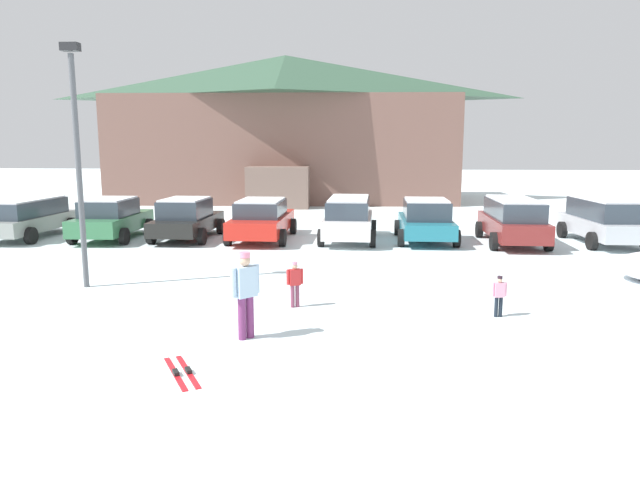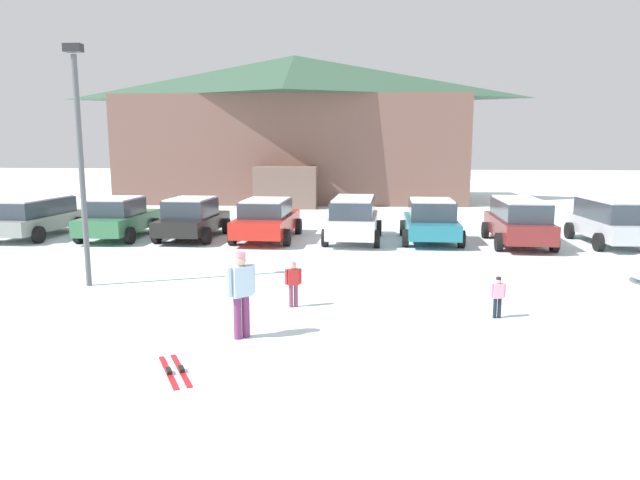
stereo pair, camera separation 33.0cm
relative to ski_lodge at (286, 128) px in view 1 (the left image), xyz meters
name	(u,v)px [view 1 (the left image)]	position (x,y,z in m)	size (l,w,h in m)	color
ground	(249,413)	(3.57, -31.19, -4.78)	(160.00, 160.00, 0.00)	silver
ski_lodge	(286,128)	(0.00, 0.00, 0.00)	(22.60, 11.83, 9.44)	brown
parked_grey_wagon	(26,216)	(-8.10, -17.02, -3.93)	(2.33, 4.65, 1.56)	gray
parked_green_coupe	(111,218)	(-4.62, -17.08, -3.96)	(2.25, 4.27, 1.62)	#336E45
parked_black_sedan	(187,218)	(-1.70, -16.84, -3.97)	(2.22, 4.29, 1.61)	black
parked_red_sedan	(262,219)	(1.25, -16.79, -3.97)	(2.28, 4.78, 1.58)	red
parked_white_suv	(349,217)	(4.61, -16.79, -3.88)	(2.19, 4.52, 1.67)	white
parked_teal_hatchback	(426,220)	(7.53, -16.69, -3.96)	(2.23, 4.24, 1.63)	#1F6F81
parked_maroon_van	(513,220)	(10.66, -17.08, -3.87)	(2.14, 4.63, 1.70)	maroon
parked_silver_wagon	(603,219)	(14.04, -16.77, -3.87)	(2.22, 4.46, 1.70)	#B5B9C0
skier_child_in_pink_snowsuit	(499,294)	(8.03, -26.41, -4.28)	(0.33, 0.16, 0.89)	black
skier_adult_in_blue_parka	(245,290)	(2.93, -28.17, -3.84)	(0.47, 0.47, 1.67)	#6B2C5D
skier_child_in_red_jacket	(295,282)	(3.61, -25.99, -4.19)	(0.37, 0.23, 1.05)	#7A3A51
pair_of_skis	(182,372)	(2.23, -29.91, -4.76)	(0.98, 1.42, 0.08)	red
lamp_post	(78,155)	(-2.01, -24.52, -1.39)	(0.44, 0.24, 6.08)	#515459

